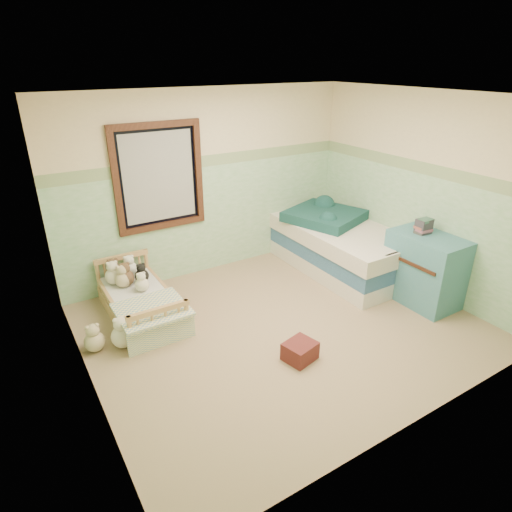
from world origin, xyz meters
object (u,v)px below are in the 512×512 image
plush_floor_cream (123,336)px  red_pillow (300,351)px  toddler_bed_frame (142,309)px  plush_floor_tan (95,342)px  dresser (424,269)px  twin_bed_frame (338,261)px  floor_book (299,353)px

plush_floor_cream → red_pillow: size_ratio=0.80×
toddler_bed_frame → plush_floor_tan: (-0.63, -0.40, 0.02)m
red_pillow → dresser: bearing=4.3°
toddler_bed_frame → twin_bed_frame: bearing=-4.8°
toddler_bed_frame → floor_book: bearing=-53.9°
plush_floor_tan → floor_book: plush_floor_tan is taller
floor_book → dresser: bearing=10.9°
plush_floor_tan → twin_bed_frame: 3.50m
twin_bed_frame → floor_book: twin_bed_frame is taller
plush_floor_cream → toddler_bed_frame: bearing=53.5°
red_pillow → floor_book: bearing=56.2°
dresser → plush_floor_cream: bearing=163.8°
twin_bed_frame → dresser: 1.33m
toddler_bed_frame → red_pillow: size_ratio=4.46×
toddler_bed_frame → red_pillow: (1.11, -1.65, 0.01)m
plush_floor_tan → dresser: (3.76, -1.10, 0.33)m
plush_floor_tan → twin_bed_frame: bearing=2.6°
toddler_bed_frame → floor_book: (1.16, -1.59, -0.08)m
plush_floor_cream → red_pillow: 1.88m
plush_floor_cream → dresser: 3.65m
floor_book → twin_bed_frame: bearing=46.6°
plush_floor_cream → twin_bed_frame: bearing=4.4°
floor_book → plush_floor_tan: bearing=154.8°
toddler_bed_frame → plush_floor_tan: bearing=-147.8°
toddler_bed_frame → red_pillow: 1.99m
floor_book → red_pillow: bearing=-115.4°
toddler_bed_frame → floor_book: toddler_bed_frame is taller
plush_floor_tan → toddler_bed_frame: bearing=32.2°
toddler_bed_frame → dresser: dresser is taller
twin_bed_frame → dresser: bearing=-78.2°
toddler_bed_frame → twin_bed_frame: twin_bed_frame is taller
twin_bed_frame → plush_floor_cream: bearing=-175.6°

